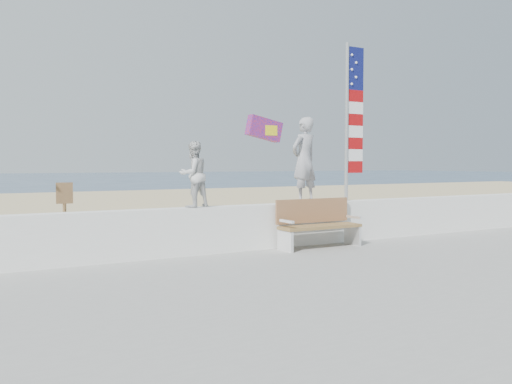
% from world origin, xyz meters
% --- Properties ---
extents(ground, '(220.00, 220.00, 0.00)m').
position_xyz_m(ground, '(0.00, 0.00, 0.00)').
color(ground, '#2F445E').
rests_on(ground, ground).
extents(sand, '(90.00, 40.00, 0.08)m').
position_xyz_m(sand, '(0.00, 9.00, 0.04)').
color(sand, tan).
rests_on(sand, ground).
extents(seawall, '(30.00, 0.35, 0.90)m').
position_xyz_m(seawall, '(0.00, 2.00, 0.63)').
color(seawall, white).
rests_on(seawall, boardwalk).
extents(adult, '(0.75, 0.58, 1.82)m').
position_xyz_m(adult, '(1.49, 2.00, 1.99)').
color(adult, '#97969C').
rests_on(adult, seawall).
extents(child, '(0.71, 0.61, 1.25)m').
position_xyz_m(child, '(-1.05, 2.00, 1.71)').
color(child, silver).
rests_on(child, seawall).
extents(bench, '(1.80, 0.57, 1.00)m').
position_xyz_m(bench, '(1.52, 1.55, 0.69)').
color(bench, olive).
rests_on(bench, boardwalk).
extents(flag, '(0.50, 0.08, 3.50)m').
position_xyz_m(flag, '(2.76, 2.00, 2.99)').
color(flag, silver).
rests_on(flag, seawall).
extents(parafoil_kite, '(1.08, 0.29, 0.74)m').
position_xyz_m(parafoil_kite, '(2.53, 5.41, 2.87)').
color(parafoil_kite, red).
rests_on(parafoil_kite, ground).
extents(sign, '(0.32, 0.07, 1.46)m').
position_xyz_m(sign, '(-3.11, 3.67, 0.94)').
color(sign, brown).
rests_on(sign, sand).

